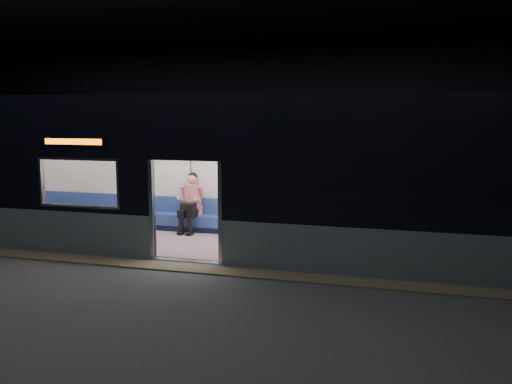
% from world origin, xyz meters
% --- Properties ---
extents(station_floor, '(24.00, 14.00, 0.01)m').
position_xyz_m(station_floor, '(0.00, 0.00, -0.01)').
color(station_floor, '#47494C').
rests_on(station_floor, ground).
extents(station_envelope, '(24.00, 14.00, 5.00)m').
position_xyz_m(station_envelope, '(0.00, 0.00, 3.66)').
color(station_envelope, black).
rests_on(station_envelope, station_floor).
extents(tactile_strip, '(22.80, 0.50, 0.03)m').
position_xyz_m(tactile_strip, '(0.00, 0.55, 0.01)').
color(tactile_strip, '#8C7F59').
rests_on(tactile_strip, station_floor).
extents(metro_car, '(18.00, 3.04, 3.35)m').
position_xyz_m(metro_car, '(-0.00, 2.54, 1.85)').
color(metro_car, gray).
rests_on(metro_car, station_floor).
extents(passenger, '(0.44, 0.77, 1.48)m').
position_xyz_m(passenger, '(-0.91, 3.55, 0.84)').
color(passenger, black).
rests_on(passenger, metro_car).
extents(handbag, '(0.37, 0.33, 0.16)m').
position_xyz_m(handbag, '(-0.90, 3.29, 0.71)').
color(handbag, black).
rests_on(handbag, passenger).
extents(transit_map, '(1.08, 0.03, 0.71)m').
position_xyz_m(transit_map, '(1.26, 3.85, 1.50)').
color(transit_map, white).
rests_on(transit_map, metro_car).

